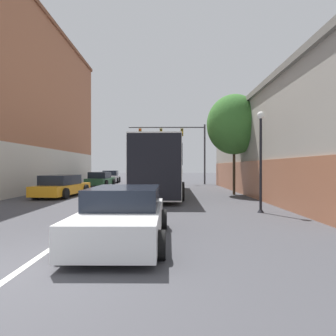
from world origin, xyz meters
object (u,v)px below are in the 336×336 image
parked_car_left_far (100,179)px  street_tree_near (234,125)px  parked_car_left_mid (111,177)px  parked_car_left_near (62,186)px  hatchback_foreground (124,215)px  street_lamp (261,157)px  bus (161,166)px  traffic_signal_gantry (179,140)px

parked_car_left_far → street_tree_near: street_tree_near is taller
street_tree_near → parked_car_left_mid: bearing=128.6°
parked_car_left_near → parked_car_left_far: parked_car_left_far is taller
parked_car_left_near → parked_car_left_far: 8.80m
hatchback_foreground → parked_car_left_mid: (-5.66, 24.41, 0.05)m
street_lamp → street_tree_near: 7.15m
bus → parked_car_left_far: size_ratio=3.03×
street_lamp → parked_car_left_near: bearing=150.4°
parked_car_left_near → parked_car_left_mid: parked_car_left_mid is taller
hatchback_foreground → street_tree_near: bearing=-26.4°
bus → parked_car_left_far: bearing=41.1°
parked_car_left_mid → street_lamp: size_ratio=1.08×
bus → traffic_signal_gantry: bearing=-7.6°
street_lamp → parked_car_left_far: bearing=124.7°
bus → parked_car_left_mid: bearing=27.0°
parked_car_left_near → street_tree_near: 11.49m
parked_car_left_mid → parked_car_left_far: (0.31, -5.97, -0.03)m
parked_car_left_far → parked_car_left_near: bearing=-176.4°
hatchback_foreground → street_tree_near: size_ratio=0.61×
parked_car_left_far → traffic_signal_gantry: (7.56, 2.77, 4.06)m
bus → traffic_signal_gantry: 10.49m
hatchback_foreground → parked_car_left_far: 19.20m
parked_car_left_far → street_tree_near: 13.81m
bus → parked_car_left_near: size_ratio=2.56×
hatchback_foreground → traffic_signal_gantry: bearing=-5.7°
parked_car_left_near → street_tree_near: street_tree_near is taller
parked_car_left_near → street_lamp: (10.10, -5.73, 1.56)m
parked_car_left_near → street_tree_near: (10.76, 0.99, 3.92)m
hatchback_foreground → parked_car_left_mid: bearing=13.3°
parked_car_left_far → street_lamp: street_lamp is taller
street_lamp → street_tree_near: (0.65, 6.72, 2.36)m
bus → parked_car_left_far: 9.43m
bus → hatchback_foreground: (-0.61, -11.23, -1.29)m
bus → street_lamp: size_ratio=3.01×
bus → street_tree_near: (4.74, -0.60, 2.65)m
street_lamp → street_tree_near: bearing=84.5°
bus → street_lamp: street_lamp is taller
parked_car_left_mid → parked_car_left_far: 5.97m
bus → parked_car_left_near: (-6.02, -1.59, -1.27)m
parked_car_left_far → street_lamp: 17.73m
traffic_signal_gantry → street_lamp: traffic_signal_gantry is taller
hatchback_foreground → parked_car_left_far: bearing=16.5°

